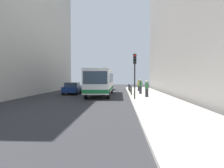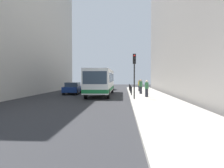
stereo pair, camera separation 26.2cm
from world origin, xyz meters
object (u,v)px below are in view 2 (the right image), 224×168
(pedestrian_mid_sidewalk, at_px, (141,87))
(bollard_near, at_px, (131,91))
(car_beside_bus, at_px, (73,88))
(traffic_light, at_px, (134,68))
(pedestrian_far_sidewalk, at_px, (139,85))
(bollard_mid, at_px, (131,89))
(pedestrian_near_signal, at_px, (147,89))
(bollard_farthest, at_px, (129,87))
(car_behind_bus, at_px, (108,85))
(bus, at_px, (101,81))
(bollard_far, at_px, (130,88))

(pedestrian_mid_sidewalk, bearing_deg, bollard_near, 134.74)
(car_beside_bus, xyz_separation_m, traffic_light, (7.47, -7.11, 2.22))
(pedestrian_far_sidewalk, bearing_deg, bollard_mid, -147.54)
(car_beside_bus, height_order, pedestrian_mid_sidewalk, pedestrian_mid_sidewalk)
(traffic_light, height_order, pedestrian_near_signal, traffic_light)
(car_beside_bus, relative_size, bollard_farthest, 4.74)
(traffic_light, xyz_separation_m, pedestrian_near_signal, (1.34, 2.04, -2.01))
(bollard_farthest, bearing_deg, pedestrian_near_signal, -82.59)
(car_beside_bus, bearing_deg, car_behind_bus, -115.66)
(car_beside_bus, bearing_deg, bollard_near, 154.28)
(bollard_near, bearing_deg, bollard_mid, 90.00)
(pedestrian_near_signal, bearing_deg, traffic_light, -135.40)
(car_beside_bus, bearing_deg, pedestrian_far_sidewalk, -159.40)
(pedestrian_far_sidewalk, bearing_deg, pedestrian_mid_sidewalk, -130.39)
(car_beside_bus, bearing_deg, pedestrian_mid_sidewalk, 169.26)
(pedestrian_far_sidewalk, bearing_deg, car_behind_bus, 93.80)
(car_beside_bus, height_order, car_behind_bus, same)
(bus, bearing_deg, pedestrian_near_signal, 143.64)
(car_behind_bus, distance_m, traffic_light, 17.10)
(traffic_light, height_order, bollard_mid, traffic_light)
(bollard_far, height_order, pedestrian_mid_sidewalk, pedestrian_mid_sidewalk)
(bollard_farthest, distance_m, pedestrian_mid_sidewalk, 7.21)
(bollard_mid, height_order, bollard_farthest, same)
(traffic_light, xyz_separation_m, pedestrian_mid_sidewalk, (1.08, 6.04, -1.99))
(bus, distance_m, bollard_near, 4.04)
(bollard_mid, relative_size, pedestrian_near_signal, 0.56)
(bollard_near, distance_m, bollard_farthest, 9.03)
(bollard_near, relative_size, bollard_far, 1.00)
(bollard_mid, distance_m, bollard_far, 3.01)
(car_behind_bus, relative_size, bollard_near, 4.70)
(traffic_light, distance_m, bollard_mid, 7.51)
(car_behind_bus, height_order, pedestrian_mid_sidewalk, pedestrian_mid_sidewalk)
(car_beside_bus, distance_m, car_behind_bus, 10.19)
(bollard_farthest, height_order, pedestrian_near_signal, pedestrian_near_signal)
(car_behind_bus, bearing_deg, traffic_light, 100.19)
(car_behind_bus, bearing_deg, pedestrian_mid_sidewalk, 111.99)
(car_beside_bus, relative_size, pedestrian_near_signal, 2.67)
(bollard_far, distance_m, bollard_farthest, 3.01)
(bus, xyz_separation_m, pedestrian_mid_sidewalk, (4.74, 0.36, -0.71))
(bollard_far, xyz_separation_m, pedestrian_far_sidewalk, (1.39, 0.92, 0.33))
(bus, relative_size, bollard_farthest, 11.61)
(traffic_light, bearing_deg, pedestrian_far_sidewalk, 83.35)
(traffic_light, bearing_deg, bollard_farthest, 90.44)
(bus, xyz_separation_m, car_beside_bus, (-3.81, 1.43, -0.94))
(traffic_light, relative_size, bollard_near, 4.32)
(pedestrian_mid_sidewalk, bearing_deg, bollard_mid, 33.90)
(car_behind_bus, relative_size, traffic_light, 1.09)
(bollard_farthest, distance_m, pedestrian_near_signal, 11.20)
(bollard_far, xyz_separation_m, pedestrian_mid_sidewalk, (1.18, -4.09, 0.39))
(bollard_farthest, height_order, pedestrian_far_sidewalk, pedestrian_far_sidewalk)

